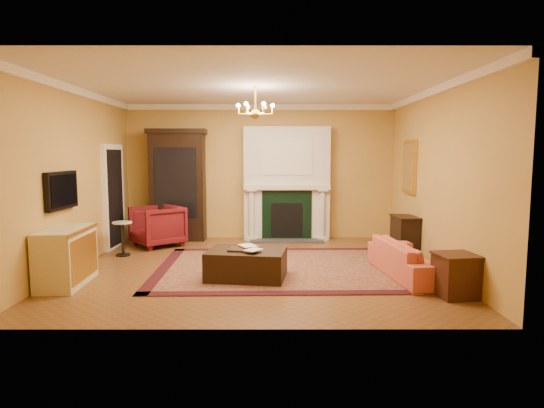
{
  "coord_description": "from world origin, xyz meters",
  "views": [
    {
      "loc": [
        0.26,
        -7.52,
        1.9
      ],
      "look_at": [
        0.27,
        0.3,
        1.04
      ],
      "focal_mm": 30.0,
      "sensor_mm": 36.0,
      "label": 1
    }
  ],
  "objects_px": {
    "coral_sofa": "(410,253)",
    "leather_ottoman": "(247,264)",
    "console_table": "(405,236)",
    "china_cabinet": "(178,187)",
    "commode": "(66,257)",
    "pedestal_table": "(123,236)",
    "wingback_armchair": "(157,224)",
    "end_table": "(456,276)"
  },
  "relations": [
    {
      "from": "end_table",
      "to": "leather_ottoman",
      "type": "xyz_separation_m",
      "value": [
        -2.84,
        0.9,
        -0.04
      ]
    },
    {
      "from": "end_table",
      "to": "china_cabinet",
      "type": "bearing_deg",
      "value": 137.85
    },
    {
      "from": "pedestal_table",
      "to": "coral_sofa",
      "type": "height_order",
      "value": "coral_sofa"
    },
    {
      "from": "coral_sofa",
      "to": "leather_ottoman",
      "type": "bearing_deg",
      "value": 86.04
    },
    {
      "from": "pedestal_table",
      "to": "commode",
      "type": "height_order",
      "value": "commode"
    },
    {
      "from": "china_cabinet",
      "to": "pedestal_table",
      "type": "height_order",
      "value": "china_cabinet"
    },
    {
      "from": "wingback_armchair",
      "to": "end_table",
      "type": "bearing_deg",
      "value": 15.57
    },
    {
      "from": "china_cabinet",
      "to": "coral_sofa",
      "type": "height_order",
      "value": "china_cabinet"
    },
    {
      "from": "coral_sofa",
      "to": "leather_ottoman",
      "type": "relative_size",
      "value": 1.63
    },
    {
      "from": "console_table",
      "to": "leather_ottoman",
      "type": "xyz_separation_m",
      "value": [
        -2.9,
        -1.65,
        -0.13
      ]
    },
    {
      "from": "coral_sofa",
      "to": "console_table",
      "type": "bearing_deg",
      "value": -19.65
    },
    {
      "from": "pedestal_table",
      "to": "console_table",
      "type": "bearing_deg",
      "value": 0.85
    },
    {
      "from": "wingback_armchair",
      "to": "commode",
      "type": "bearing_deg",
      "value": -52.0
    },
    {
      "from": "coral_sofa",
      "to": "commode",
      "type": "bearing_deg",
      "value": 88.31
    },
    {
      "from": "wingback_armchair",
      "to": "coral_sofa",
      "type": "height_order",
      "value": "wingback_armchair"
    },
    {
      "from": "leather_ottoman",
      "to": "china_cabinet",
      "type": "bearing_deg",
      "value": 125.53
    },
    {
      "from": "pedestal_table",
      "to": "leather_ottoman",
      "type": "xyz_separation_m",
      "value": [
        2.41,
        -1.57,
        -0.14
      ]
    },
    {
      "from": "commode",
      "to": "end_table",
      "type": "bearing_deg",
      "value": -8.66
    },
    {
      "from": "coral_sofa",
      "to": "leather_ottoman",
      "type": "distance_m",
      "value": 2.55
    },
    {
      "from": "pedestal_table",
      "to": "coral_sofa",
      "type": "relative_size",
      "value": 0.34
    },
    {
      "from": "leather_ottoman",
      "to": "coral_sofa",
      "type": "bearing_deg",
      "value": 10.3
    },
    {
      "from": "console_table",
      "to": "pedestal_table",
      "type": "bearing_deg",
      "value": 177.72
    },
    {
      "from": "wingback_armchair",
      "to": "leather_ottoman",
      "type": "relative_size",
      "value": 0.8
    },
    {
      "from": "wingback_armchair",
      "to": "console_table",
      "type": "relative_size",
      "value": 1.29
    },
    {
      "from": "wingback_armchair",
      "to": "console_table",
      "type": "xyz_separation_m",
      "value": [
        4.88,
        -0.84,
        -0.11
      ]
    },
    {
      "from": "coral_sofa",
      "to": "console_table",
      "type": "distance_m",
      "value": 1.58
    },
    {
      "from": "wingback_armchair",
      "to": "pedestal_table",
      "type": "distance_m",
      "value": 1.01
    },
    {
      "from": "pedestal_table",
      "to": "end_table",
      "type": "xyz_separation_m",
      "value": [
        5.25,
        -2.47,
        -0.1
      ]
    },
    {
      "from": "commode",
      "to": "console_table",
      "type": "height_order",
      "value": "commode"
    },
    {
      "from": "commode",
      "to": "pedestal_table",
      "type": "bearing_deg",
      "value": 81.22
    },
    {
      "from": "wingback_armchair",
      "to": "coral_sofa",
      "type": "relative_size",
      "value": 0.49
    },
    {
      "from": "china_cabinet",
      "to": "console_table",
      "type": "relative_size",
      "value": 3.27
    },
    {
      "from": "end_table",
      "to": "console_table",
      "type": "height_order",
      "value": "console_table"
    },
    {
      "from": "coral_sofa",
      "to": "leather_ottoman",
      "type": "xyz_separation_m",
      "value": [
        -2.54,
        -0.11,
        -0.14
      ]
    },
    {
      "from": "commode",
      "to": "leather_ottoman",
      "type": "distance_m",
      "value": 2.64
    },
    {
      "from": "pedestal_table",
      "to": "coral_sofa",
      "type": "xyz_separation_m",
      "value": [
        4.95,
        -1.46,
        -0.01
      ]
    },
    {
      "from": "commode",
      "to": "coral_sofa",
      "type": "height_order",
      "value": "commode"
    },
    {
      "from": "commode",
      "to": "console_table",
      "type": "distance_m",
      "value": 5.85
    },
    {
      "from": "wingback_armchair",
      "to": "coral_sofa",
      "type": "xyz_separation_m",
      "value": [
        4.53,
        -2.37,
        -0.09
      ]
    },
    {
      "from": "wingback_armchair",
      "to": "console_table",
      "type": "distance_m",
      "value": 4.96
    },
    {
      "from": "wingback_armchair",
      "to": "console_table",
      "type": "height_order",
      "value": "wingback_armchair"
    },
    {
      "from": "leather_ottoman",
      "to": "console_table",
      "type": "bearing_deg",
      "value": 37.37
    }
  ]
}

